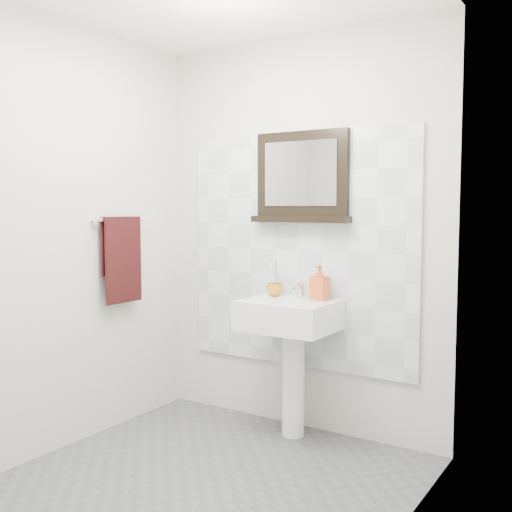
{
  "coord_description": "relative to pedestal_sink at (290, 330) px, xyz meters",
  "views": [
    {
      "loc": [
        1.84,
        -2.27,
        1.42
      ],
      "look_at": [
        0.03,
        0.55,
        1.15
      ],
      "focal_mm": 42.0,
      "sensor_mm": 36.0,
      "label": 1
    }
  ],
  "objects": [
    {
      "name": "pedestal_sink",
      "position": [
        0.0,
        0.0,
        0.0
      ],
      "size": [
        0.55,
        0.44,
        0.96
      ],
      "color": "white",
      "rests_on": "ground"
    },
    {
      "name": "framed_mirror",
      "position": [
        -0.02,
        0.19,
        0.92
      ],
      "size": [
        0.67,
        0.11,
        0.57
      ],
      "color": "black",
      "rests_on": "back_wall"
    },
    {
      "name": "toothbrush_cup",
      "position": [
        -0.17,
        0.1,
        0.22
      ],
      "size": [
        0.12,
        0.12,
        0.08
      ],
      "primitive_type": "imported",
      "rotation": [
        0.0,
        0.0,
        -0.24
      ],
      "color": "#C37417",
      "rests_on": "pedestal_sink"
    },
    {
      "name": "towel_bar",
      "position": [
        -1.01,
        -0.41,
        0.67
      ],
      "size": [
        0.07,
        0.4,
        0.03
      ],
      "color": "silver",
      "rests_on": "left_wall"
    },
    {
      "name": "soap_dispenser",
      "position": [
        0.15,
        0.11,
        0.29
      ],
      "size": [
        0.1,
        0.1,
        0.21
      ],
      "primitive_type": "imported",
      "rotation": [
        0.0,
        0.0,
        -0.03
      ],
      "color": "red",
      "rests_on": "pedestal_sink"
    },
    {
      "name": "left_wall",
      "position": [
        -1.06,
        -0.87,
        0.57
      ],
      "size": [
        0.01,
        2.2,
        2.5
      ],
      "primitive_type": "cube",
      "color": "beige",
      "rests_on": "ground"
    },
    {
      "name": "right_wall",
      "position": [
        0.94,
        -0.87,
        0.57
      ],
      "size": [
        0.01,
        2.2,
        2.5
      ],
      "primitive_type": "cube",
      "color": "beige",
      "rests_on": "ground"
    },
    {
      "name": "floor",
      "position": [
        -0.06,
        -0.87,
        -0.68
      ],
      "size": [
        2.0,
        2.2,
        0.01
      ],
      "primitive_type": "cube",
      "color": "#4F5254",
      "rests_on": "ground"
    },
    {
      "name": "splashback",
      "position": [
        -0.06,
        0.21,
        0.47
      ],
      "size": [
        1.6,
        0.02,
        1.5
      ],
      "primitive_type": "cube",
      "color": "silver",
      "rests_on": "back_wall"
    },
    {
      "name": "toothbrushes",
      "position": [
        -0.17,
        0.1,
        0.31
      ],
      "size": [
        0.05,
        0.04,
        0.21
      ],
      "color": "white",
      "rests_on": "toothbrush_cup"
    },
    {
      "name": "hand_towel",
      "position": [
        -1.01,
        -0.41,
        0.46
      ],
      "size": [
        0.06,
        0.3,
        0.55
      ],
      "color": "black",
      "rests_on": "towel_bar"
    },
    {
      "name": "back_wall",
      "position": [
        -0.06,
        0.23,
        0.57
      ],
      "size": [
        2.0,
        0.01,
        2.5
      ],
      "primitive_type": "cube",
      "color": "beige",
      "rests_on": "ground"
    }
  ]
}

